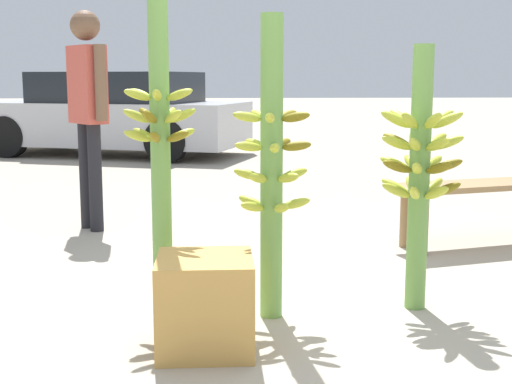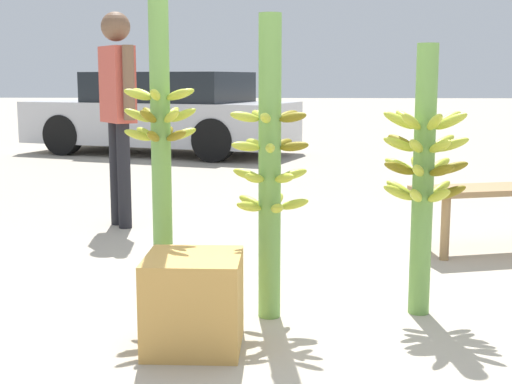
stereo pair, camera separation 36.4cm
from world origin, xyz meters
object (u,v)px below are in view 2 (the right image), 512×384
(banana_stalk_center, at_px, (270,167))
(vendor_person, at_px, (118,98))
(banana_stalk_right, at_px, (423,171))
(produce_crate, at_px, (194,302))
(parked_car, at_px, (163,114))
(banana_stalk_left, at_px, (161,142))

(banana_stalk_center, relative_size, vendor_person, 0.88)
(banana_stalk_right, xyz_separation_m, produce_crate, (-1.10, -0.52, -0.53))
(parked_car, relative_size, produce_crate, 10.75)
(produce_crate, bearing_deg, parked_car, 100.59)
(banana_stalk_right, relative_size, produce_crate, 3.24)
(banana_stalk_right, height_order, produce_crate, banana_stalk_right)
(banana_stalk_left, height_order, produce_crate, banana_stalk_left)
(banana_stalk_center, relative_size, parked_car, 0.33)
(banana_stalk_left, bearing_deg, produce_crate, -66.15)
(vendor_person, distance_m, parked_car, 5.75)
(banana_stalk_center, relative_size, banana_stalk_right, 1.10)
(vendor_person, bearing_deg, banana_stalk_left, 163.89)
(banana_stalk_center, xyz_separation_m, produce_crate, (-0.33, -0.44, -0.56))
(banana_stalk_center, bearing_deg, banana_stalk_left, 173.45)
(banana_stalk_left, relative_size, banana_stalk_center, 1.12)
(banana_stalk_center, distance_m, produce_crate, 0.78)
(parked_car, bearing_deg, banana_stalk_left, -151.13)
(parked_car, height_order, produce_crate, parked_car)
(vendor_person, distance_m, produce_crate, 2.92)
(banana_stalk_center, xyz_separation_m, banana_stalk_right, (0.77, 0.09, -0.03))
(banana_stalk_left, xyz_separation_m, vendor_person, (-0.72, 2.14, 0.17))
(vendor_person, relative_size, produce_crate, 4.06)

